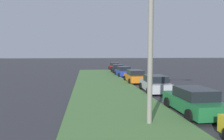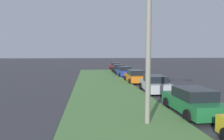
% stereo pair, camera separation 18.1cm
% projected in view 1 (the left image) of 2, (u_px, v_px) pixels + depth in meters
% --- Properties ---
extents(grass_median, '(60.00, 6.00, 0.12)m').
position_uv_depth(grass_median, '(120.00, 114.00, 11.16)').
color(grass_median, '#517F42').
rests_on(grass_median, ground).
extents(parked_car_green, '(4.30, 2.02, 1.47)m').
position_uv_depth(parked_car_green, '(193.00, 101.00, 11.30)').
color(parked_car_green, '#1E6B38').
rests_on(parked_car_green, ground).
extents(parked_car_silver, '(4.38, 2.18, 1.47)m').
position_uv_depth(parked_car_silver, '(155.00, 84.00, 17.70)').
color(parked_car_silver, '#B2B5BA').
rests_on(parked_car_silver, ground).
extents(parked_car_orange, '(4.30, 2.02, 1.47)m').
position_uv_depth(parked_car_orange, '(135.00, 76.00, 23.55)').
color(parked_car_orange, orange).
rests_on(parked_car_orange, ground).
extents(parked_car_blue, '(4.37, 2.16, 1.47)m').
position_uv_depth(parked_car_blue, '(123.00, 71.00, 29.97)').
color(parked_car_blue, '#23389E').
rests_on(parked_car_blue, ground).
extents(parked_car_black, '(4.33, 2.07, 1.47)m').
position_uv_depth(parked_car_black, '(118.00, 69.00, 35.18)').
color(parked_car_black, black).
rests_on(parked_car_black, ground).
extents(parked_car_red, '(4.35, 2.12, 1.47)m').
position_uv_depth(parked_car_red, '(114.00, 66.00, 41.88)').
color(parked_car_red, red).
rests_on(parked_car_red, ground).
extents(streetlight, '(0.65, 2.87, 7.50)m').
position_uv_depth(streetlight, '(158.00, 30.00, 9.18)').
color(streetlight, gray).
rests_on(streetlight, ground).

